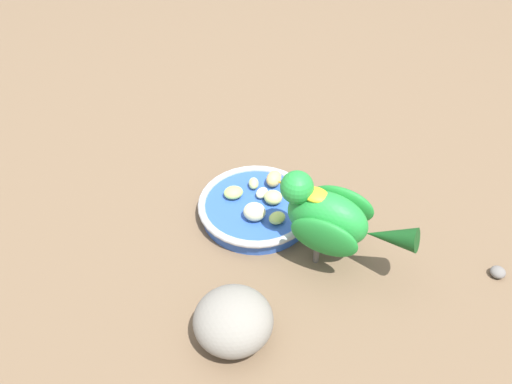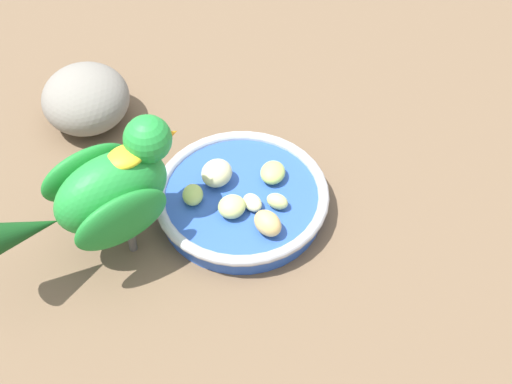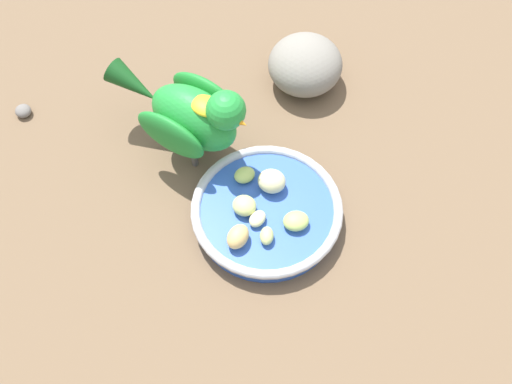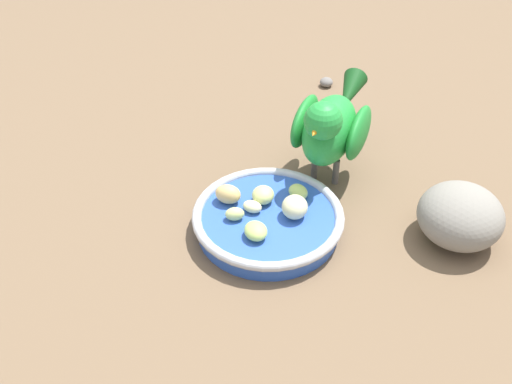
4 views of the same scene
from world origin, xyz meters
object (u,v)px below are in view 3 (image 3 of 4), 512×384
at_px(apple_piece_4, 267,236).
at_px(parrot, 191,114).
at_px(apple_piece_1, 257,219).
at_px(apple_piece_6, 272,181).
at_px(pebble_0, 23,111).
at_px(apple_piece_2, 296,221).
at_px(apple_piece_5, 245,175).
at_px(rock_large, 305,65).
at_px(feeding_bowl, 267,212).
at_px(apple_piece_3, 244,205).
at_px(apple_piece_0, 238,237).

height_order(apple_piece_4, parrot, parrot).
height_order(apple_piece_1, apple_piece_4, apple_piece_4).
bearing_deg(apple_piece_6, pebble_0, 50.03).
relative_size(apple_piece_2, apple_piece_6, 0.91).
bearing_deg(apple_piece_1, apple_piece_5, -3.97).
height_order(rock_large, pebble_0, rock_large).
relative_size(apple_piece_2, apple_piece_5, 1.18).
distance_m(apple_piece_2, rock_large, 0.26).
bearing_deg(apple_piece_4, apple_piece_6, -23.85).
bearing_deg(parrot, pebble_0, -162.74).
distance_m(apple_piece_1, pebble_0, 0.39).
bearing_deg(feeding_bowl, apple_piece_3, 72.54).
distance_m(apple_piece_5, pebble_0, 0.35).
height_order(apple_piece_0, apple_piece_1, apple_piece_0).
xyz_separation_m(apple_piece_0, apple_piece_4, (-0.01, -0.04, -0.00)).
height_order(apple_piece_3, parrot, parrot).
bearing_deg(apple_piece_6, apple_piece_2, -170.40).
bearing_deg(feeding_bowl, apple_piece_1, 128.33).
distance_m(apple_piece_5, rock_large, 0.21).
height_order(feeding_bowl, apple_piece_4, apple_piece_4).
bearing_deg(rock_large, apple_piece_1, 146.04).
relative_size(apple_piece_4, rock_large, 0.23).
distance_m(apple_piece_1, rock_large, 0.26).
bearing_deg(apple_piece_4, apple_piece_3, 15.15).
bearing_deg(apple_piece_3, rock_large, -38.80).
xyz_separation_m(feeding_bowl, rock_large, (0.21, -0.13, 0.02)).
distance_m(apple_piece_6, rock_large, 0.21).
xyz_separation_m(apple_piece_1, apple_piece_2, (-0.02, -0.04, 0.00)).
bearing_deg(feeding_bowl, apple_piece_4, 160.68).
relative_size(apple_piece_0, apple_piece_6, 0.94).
bearing_deg(pebble_0, apple_piece_3, -136.92).
xyz_separation_m(apple_piece_2, parrot, (0.17, 0.09, 0.05)).
height_order(parrot, pebble_0, parrot).
distance_m(apple_piece_3, parrot, 0.14).
height_order(apple_piece_0, apple_piece_6, apple_piece_6).
height_order(feeding_bowl, apple_piece_3, apple_piece_3).
distance_m(apple_piece_4, apple_piece_5, 0.09).
xyz_separation_m(apple_piece_1, apple_piece_6, (0.04, -0.03, 0.01)).
bearing_deg(apple_piece_6, apple_piece_1, 141.63).
xyz_separation_m(apple_piece_3, pebble_0, (0.27, 0.25, -0.03)).
distance_m(rock_large, pebble_0, 0.42).
xyz_separation_m(apple_piece_0, apple_piece_2, (-0.00, -0.08, -0.00)).
distance_m(apple_piece_1, apple_piece_6, 0.06).
distance_m(apple_piece_4, apple_piece_6, 0.08).
height_order(apple_piece_4, apple_piece_6, apple_piece_6).
bearing_deg(rock_large, apple_piece_0, 142.96).
distance_m(feeding_bowl, apple_piece_6, 0.04).
height_order(feeding_bowl, rock_large, rock_large).
distance_m(feeding_bowl, apple_piece_5, 0.06).
relative_size(apple_piece_1, pebble_0, 1.09).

